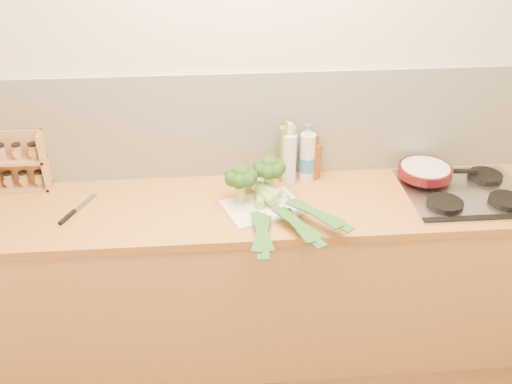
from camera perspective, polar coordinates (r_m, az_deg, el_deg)
The scene contains 16 objects.
room_shell at distance 2.83m, azimuth -0.46°, elevation 6.65°, with size 3.50×3.50×3.50m.
counter at distance 2.96m, azimuth 0.03°, elevation -8.51°, with size 3.20×0.62×0.90m.
gas_hob at distance 2.94m, azimuth 20.24°, elevation 0.03°, with size 0.58×0.50×0.04m.
chopping_board at distance 2.66m, azimuth 0.70°, elevation -1.52°, with size 0.35×0.26×0.01m, color white.
broccoli_left at distance 2.62m, azimuth -1.53°, elevation 1.52°, with size 0.16×0.16×0.20m.
broccoli_right at distance 2.67m, azimuth 1.34°, elevation 2.37°, with size 0.16×0.16×0.21m.
leek_front at distance 2.61m, azimuth 0.43°, elevation -1.43°, with size 0.11×0.66×0.04m.
leek_mid at distance 2.60m, azimuth 1.82°, elevation -1.12°, with size 0.30×0.61×0.04m.
leek_back at distance 2.62m, azimuth 2.54°, elevation -0.43°, with size 0.46×0.52×0.04m.
chefs_knife at distance 2.74m, azimuth -17.94°, elevation -2.06°, with size 0.14×0.27×0.02m.
skillet at distance 2.97m, azimuth 16.60°, elevation 2.05°, with size 0.39×0.27×0.05m.
spice_rack at distance 2.99m, azimuth -22.41°, elevation 2.58°, with size 0.25×0.10×0.30m.
oil_tin at distance 2.83m, azimuth 3.16°, elevation 3.85°, with size 0.08×0.05×0.32m.
glass_bottle at distance 2.82m, azimuth 3.35°, elevation 3.45°, with size 0.07×0.07×0.32m.
amber_bottle at distance 2.88m, azimuth 5.91°, elevation 3.20°, with size 0.06×0.06×0.24m.
water_bottle at distance 2.86m, azimuth 5.14°, elevation 3.36°, with size 0.08×0.08×0.28m.
Camera 1 is at (-0.19, -1.09, 2.32)m, focal length 40.00 mm.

